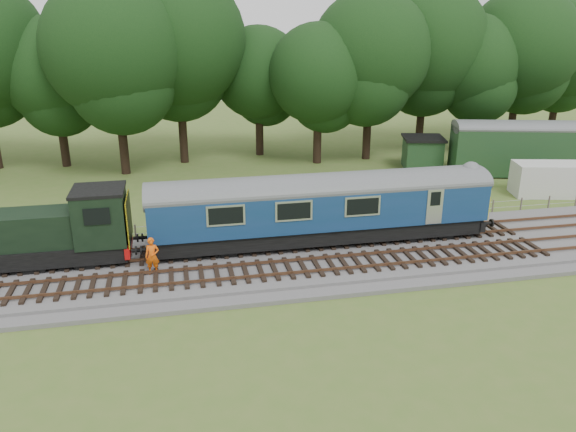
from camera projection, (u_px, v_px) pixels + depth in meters
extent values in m
plane|color=#4A6926|center=(214.00, 268.00, 28.14)|extent=(120.00, 120.00, 0.00)
cube|color=#4C4C4F|center=(214.00, 265.00, 28.08)|extent=(70.00, 7.00, 0.35)
cube|color=brown|center=(213.00, 254.00, 28.60)|extent=(66.50, 0.07, 0.14)
cube|color=brown|center=(211.00, 243.00, 29.92)|extent=(66.50, 0.07, 0.14)
cube|color=brown|center=(218.00, 279.00, 25.83)|extent=(66.50, 0.07, 0.14)
cube|color=brown|center=(215.00, 267.00, 27.16)|extent=(66.50, 0.07, 0.14)
cube|color=black|center=(321.00, 230.00, 30.20)|extent=(17.46, 2.52, 0.85)
cube|color=navy|center=(321.00, 205.00, 29.72)|extent=(18.00, 2.80, 2.05)
cube|color=yellow|center=(476.00, 201.00, 31.58)|extent=(0.06, 2.74, 1.30)
cube|color=black|center=(424.00, 226.00, 31.42)|extent=(2.60, 2.00, 0.55)
cube|color=black|center=(209.00, 242.00, 29.12)|extent=(2.60, 2.00, 0.55)
cube|color=black|center=(36.00, 253.00, 27.45)|extent=(8.73, 2.39, 0.85)
cube|color=black|center=(6.00, 231.00, 26.80)|extent=(6.30, 2.08, 1.70)
cube|color=black|center=(101.00, 216.00, 27.51)|extent=(2.40, 2.55, 2.60)
cube|color=#B50E0D|center=(129.00, 245.00, 28.28)|extent=(0.25, 2.60, 0.55)
cube|color=yellow|center=(129.00, 218.00, 27.83)|extent=(0.06, 2.55, 2.30)
imported|color=#F85D0D|center=(152.00, 256.00, 26.44)|extent=(0.69, 0.47, 1.82)
cube|color=#1B3D20|center=(559.00, 151.00, 44.01)|extent=(16.67, 6.91, 3.71)
cube|color=#1B3D20|center=(422.00, 154.00, 46.31)|extent=(3.57, 3.57, 2.44)
cube|color=black|center=(424.00, 138.00, 45.87)|extent=(3.93, 3.93, 0.20)
cube|color=beige|center=(548.00, 179.00, 39.35)|extent=(5.09, 3.31, 2.29)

